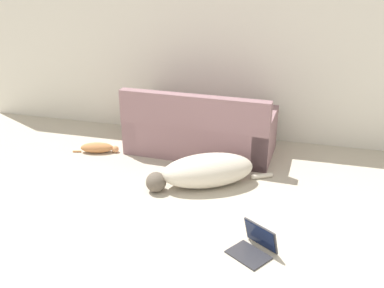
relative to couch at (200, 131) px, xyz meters
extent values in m
cube|color=silver|center=(0.31, 0.70, 1.04)|extent=(8.00, 0.06, 2.66)
cube|color=gray|center=(0.00, 0.04, -0.06)|extent=(1.93, 0.93, 0.46)
cube|color=gray|center=(-0.01, -0.33, 0.38)|extent=(1.90, 0.22, 0.42)
cube|color=gray|center=(0.85, 0.00, 0.01)|extent=(0.23, 0.87, 0.60)
cube|color=gray|center=(-0.84, 0.07, 0.01)|extent=(0.23, 0.87, 0.60)
ellipsoid|color=beige|center=(0.31, -0.88, -0.10)|extent=(1.15, 0.93, 0.37)
sphere|color=brown|center=(-0.20, -1.18, -0.17)|extent=(0.31, 0.31, 0.23)
cylinder|color=beige|center=(0.89, -0.56, -0.26)|extent=(0.26, 0.18, 0.06)
ellipsoid|color=#BC7A47|center=(-1.32, -0.39, -0.22)|extent=(0.47, 0.28, 0.13)
sphere|color=tan|center=(-1.09, -0.32, -0.24)|extent=(0.11, 0.11, 0.09)
cylinder|color=#BC7A47|center=(-1.58, -0.46, -0.28)|extent=(0.11, 0.05, 0.02)
cube|color=#2D2D33|center=(0.95, -2.04, -0.28)|extent=(0.42, 0.39, 0.02)
cube|color=#2D2D33|center=(1.03, -1.91, -0.15)|extent=(0.33, 0.25, 0.24)
cube|color=#0F1938|center=(1.03, -1.92, -0.15)|extent=(0.30, 0.23, 0.22)
camera|label=1|loc=(1.27, -5.08, 2.06)|focal=40.00mm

